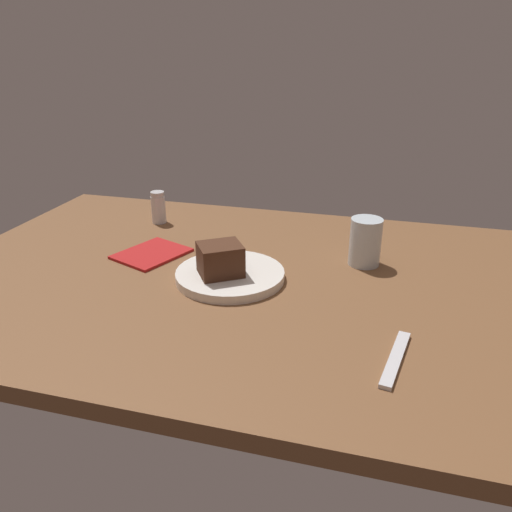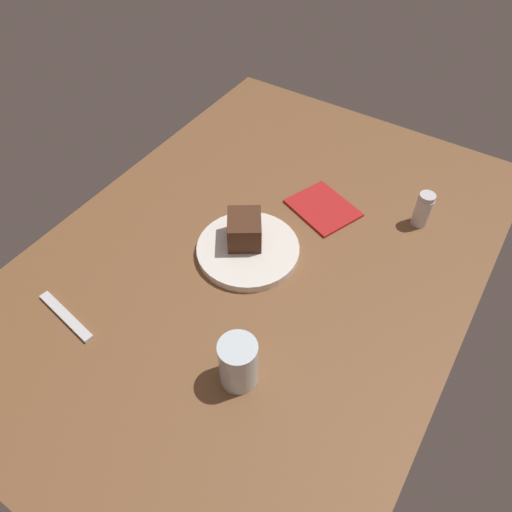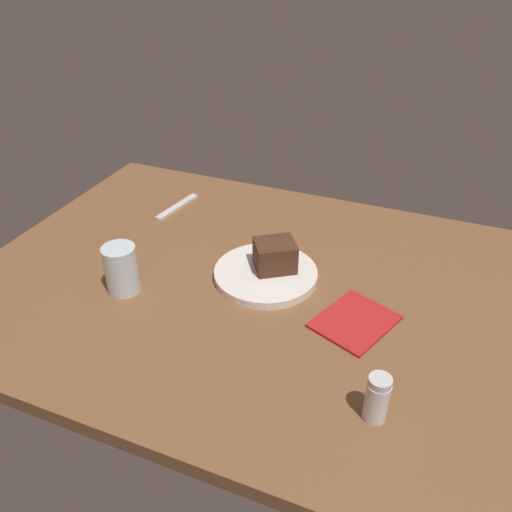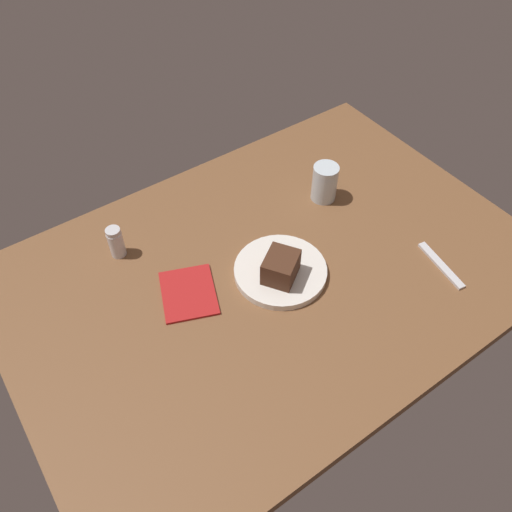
# 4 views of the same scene
# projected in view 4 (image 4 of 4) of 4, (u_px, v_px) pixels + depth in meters

# --- Properties ---
(dining_table) EXTENTS (1.20, 0.84, 0.03)m
(dining_table) POSITION_uv_depth(u_px,v_px,m) (272.00, 273.00, 1.24)
(dining_table) COLOR brown
(dining_table) RESTS_ON ground
(dessert_plate) EXTENTS (0.21, 0.21, 0.02)m
(dessert_plate) POSITION_uv_depth(u_px,v_px,m) (280.00, 271.00, 1.21)
(dessert_plate) COLOR white
(dessert_plate) RESTS_ON dining_table
(chocolate_cake_slice) EXTENTS (0.10, 0.10, 0.06)m
(chocolate_cake_slice) POSITION_uv_depth(u_px,v_px,m) (281.00, 267.00, 1.17)
(chocolate_cake_slice) COLOR #472819
(chocolate_cake_slice) RESTS_ON dessert_plate
(salt_shaker) EXTENTS (0.04, 0.04, 0.08)m
(salt_shaker) POSITION_uv_depth(u_px,v_px,m) (116.00, 242.00, 1.23)
(salt_shaker) COLOR silver
(salt_shaker) RESTS_ON dining_table
(water_glass) EXTENTS (0.07, 0.07, 0.10)m
(water_glass) POSITION_uv_depth(u_px,v_px,m) (325.00, 183.00, 1.35)
(water_glass) COLOR silver
(water_glass) RESTS_ON dining_table
(dessert_spoon) EXTENTS (0.04, 0.15, 0.01)m
(dessert_spoon) POSITION_uv_depth(u_px,v_px,m) (441.00, 265.00, 1.23)
(dessert_spoon) COLOR silver
(dessert_spoon) RESTS_ON dining_table
(folded_napkin) EXTENTS (0.16, 0.18, 0.01)m
(folded_napkin) POSITION_uv_depth(u_px,v_px,m) (188.00, 293.00, 1.18)
(folded_napkin) COLOR #B21E1E
(folded_napkin) RESTS_ON dining_table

